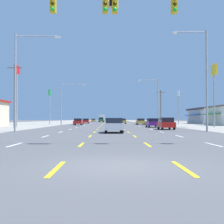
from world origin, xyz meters
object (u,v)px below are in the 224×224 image
at_px(sedan_far_left_midfar, 78,122).
at_px(pole_sign_right_row_2, 178,99).
at_px(pole_sign_left_row_2, 50,98).
at_px(sedan_far_right_mid, 152,123).
at_px(sedan_far_left_distant_c, 93,120).
at_px(pole_sign_left_row_1, 17,80).
at_px(streetlight_left_row_0, 20,74).
at_px(suv_inner_left_distant_a, 101,120).
at_px(hatchback_far_right_near, 166,123).
at_px(sedan_inner_right_farther, 123,121).
at_px(streetlight_right_row_1, 156,98).
at_px(sedan_center_turn_nearest, 114,125).
at_px(box_truck_inner_left_distant_b, 102,118).
at_px(pole_sign_right_row_1, 214,79).
at_px(sedan_far_right_far, 140,121).
at_px(streetlight_right_row_0, 204,74).
at_px(sedan_far_left_farthest, 86,121).
at_px(streetlight_left_row_1, 64,100).

relative_size(sedan_far_left_midfar, pole_sign_right_row_2, 0.53).
xyz_separation_m(sedan_far_left_midfar, pole_sign_left_row_2, (-8.08, 8.76, 6.00)).
bearing_deg(sedan_far_right_mid, sedan_far_left_distant_c, 99.00).
xyz_separation_m(pole_sign_left_row_1, streetlight_left_row_0, (6.21, -19.07, -1.93)).
distance_m(pole_sign_left_row_1, pole_sign_right_row_2, 40.77).
relative_size(suv_inner_left_distant_a, pole_sign_left_row_2, 0.56).
height_order(hatchback_far_right_near, sedan_far_right_mid, hatchback_far_right_near).
distance_m(hatchback_far_right_near, sedan_inner_right_farther, 43.43).
bearing_deg(streetlight_left_row_0, sedan_inner_right_farther, 75.14).
distance_m(pole_sign_right_row_2, streetlight_right_row_1, 14.41).
relative_size(suv_inner_left_distant_a, sedan_far_left_distant_c, 1.09).
distance_m(sedan_far_left_distant_c, pole_sign_left_row_2, 62.77).
height_order(sedan_center_turn_nearest, box_truck_inner_left_distant_b, box_truck_inner_left_distant_b).
bearing_deg(pole_sign_right_row_1, streetlight_right_row_1, 117.96).
xyz_separation_m(pole_sign_right_row_2, streetlight_right_row_1, (-7.63, -12.20, -0.66)).
relative_size(sedan_far_left_midfar, pole_sign_left_row_2, 0.52).
height_order(pole_sign_left_row_2, streetlight_right_row_1, streetlight_right_row_1).
distance_m(box_truck_inner_left_distant_b, sedan_far_left_distant_c, 6.02).
relative_size(hatchback_far_right_near, sedan_far_left_midfar, 0.87).
xyz_separation_m(sedan_far_right_far, sedan_far_left_distant_c, (-14.41, 67.57, 0.00)).
bearing_deg(pole_sign_right_row_2, box_truck_inner_left_distant_b, 109.46).
bearing_deg(sedan_center_turn_nearest, sedan_far_right_far, 80.06).
bearing_deg(sedan_far_right_mid, streetlight_right_row_0, -80.08).
bearing_deg(sedan_far_left_midfar, sedan_far_left_distant_c, 90.10).
xyz_separation_m(sedan_inner_right_farther, streetlight_left_row_0, (-13.27, -50.01, 5.30)).
bearing_deg(box_truck_inner_left_distant_b, sedan_inner_right_farther, -82.27).
distance_m(suv_inner_left_distant_a, streetlight_right_row_1, 63.21).
bearing_deg(suv_inner_left_distant_a, pole_sign_right_row_2, -67.33).
relative_size(sedan_far_left_farthest, pole_sign_right_row_1, 0.44).
bearing_deg(sedan_inner_right_farther, sedan_far_left_farthest, 150.35).
bearing_deg(sedan_far_left_distant_c, streetlight_right_row_1, -77.34).
bearing_deg(pole_sign_left_row_1, pole_sign_right_row_1, -4.01).
xyz_separation_m(sedan_far_left_midfar, sedan_far_right_far, (14.28, 3.16, 0.00)).
distance_m(sedan_center_turn_nearest, pole_sign_left_row_2, 48.47).
bearing_deg(sedan_far_left_farthest, box_truck_inner_left_distant_b, 85.41).
relative_size(sedan_far_right_far, pole_sign_left_row_1, 0.43).
relative_size(sedan_center_turn_nearest, sedan_far_left_distant_c, 1.00).
relative_size(suv_inner_left_distant_a, streetlight_left_row_1, 0.55).
xyz_separation_m(sedan_far_left_distant_c, streetlight_right_row_1, (16.88, -75.12, 4.93)).
height_order(sedan_far_right_far, pole_sign_right_row_1, pole_sign_right_row_1).
bearing_deg(box_truck_inner_left_distant_b, sedan_far_right_far, -80.51).
xyz_separation_m(streetlight_left_row_1, streetlight_right_row_1, (19.22, 0.00, 0.40)).
relative_size(sedan_center_turn_nearest, hatchback_far_right_near, 1.15).
bearing_deg(streetlight_left_row_0, pole_sign_left_row_2, 97.16).
bearing_deg(sedan_center_turn_nearest, sedan_far_left_farthest, 97.04).
relative_size(hatchback_far_right_near, pole_sign_left_row_2, 0.45).
xyz_separation_m(sedan_center_turn_nearest, sedan_far_left_midfar, (-7.28, 36.83, 0.00)).
bearing_deg(pole_sign_right_row_1, sedan_far_left_distant_c, 105.21).
bearing_deg(sedan_far_left_midfar, sedan_center_turn_nearest, -78.82).
bearing_deg(pole_sign_right_row_1, suv_inner_left_distant_a, 105.08).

